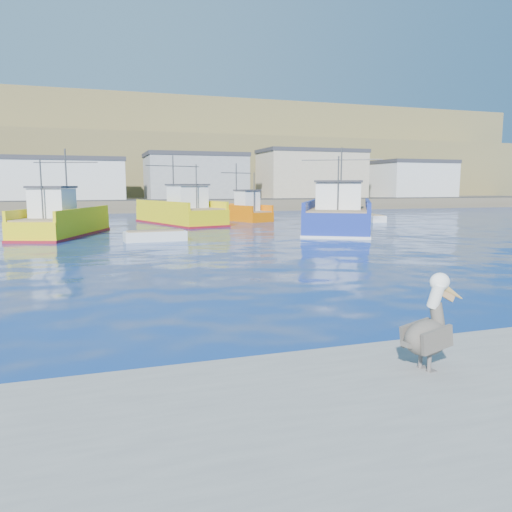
{
  "coord_description": "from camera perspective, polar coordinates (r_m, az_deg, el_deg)",
  "views": [
    {
      "loc": [
        -5.76,
        -11.41,
        3.6
      ],
      "look_at": [
        -0.92,
        3.27,
        1.43
      ],
      "focal_mm": 35.0,
      "sensor_mm": 36.0,
      "label": 1
    }
  ],
  "objects": [
    {
      "name": "far_shore",
      "position": [
        120.87,
        -15.76,
        10.25
      ],
      "size": [
        200.0,
        81.0,
        24.0
      ],
      "color": "brown",
      "rests_on": "ground"
    },
    {
      "name": "dock_bollards",
      "position": [
        10.64,
        19.59,
        -8.58
      ],
      "size": [
        36.2,
        0.2,
        0.3
      ],
      "color": "#4C4C4C",
      "rests_on": "dock"
    },
    {
      "name": "skiff_mid",
      "position": [
        33.55,
        -11.44,
        2.16
      ],
      "size": [
        4.09,
        1.67,
        0.87
      ],
      "color": "silver",
      "rests_on": "ground"
    },
    {
      "name": "ground",
      "position": [
        13.27,
        8.28,
        -7.82
      ],
      "size": [
        260.0,
        260.0,
        0.0
      ],
      "primitive_type": "plane",
      "color": "navy",
      "rests_on": "ground"
    },
    {
      "name": "trawler_yellow_b",
      "position": [
        48.35,
        -8.6,
        4.92
      ],
      "size": [
        7.39,
        12.61,
        6.6
      ],
      "color": "yellow",
      "rests_on": "ground"
    },
    {
      "name": "trawler_blue",
      "position": [
        41.01,
        9.51,
        4.5
      ],
      "size": [
        11.07,
        14.35,
        6.83
      ],
      "color": "navy",
      "rests_on": "ground"
    },
    {
      "name": "boat_orange",
      "position": [
        52.55,
        -1.58,
        5.15
      ],
      "size": [
        5.3,
        7.96,
        5.97
      ],
      "color": "#E36303",
      "rests_on": "ground"
    },
    {
      "name": "pelican",
      "position": [
        9.0,
        19.23,
        -7.88
      ],
      "size": [
        1.35,
        0.67,
        1.66
      ],
      "color": "#595451",
      "rests_on": "dock"
    },
    {
      "name": "trawler_yellow_a",
      "position": [
        38.92,
        -21.37,
        3.62
      ],
      "size": [
        6.89,
        11.04,
        6.41
      ],
      "color": "yellow",
      "rests_on": "ground"
    },
    {
      "name": "skiff_far",
      "position": [
        52.8,
        13.22,
        4.18
      ],
      "size": [
        2.18,
        4.22,
        0.87
      ],
      "color": "silver",
      "rests_on": "ground"
    }
  ]
}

